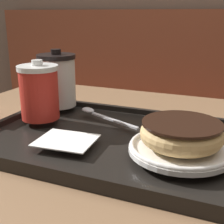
% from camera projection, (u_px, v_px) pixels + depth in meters
% --- Properties ---
extents(booth_bench, '(1.60, 0.44, 1.00)m').
position_uv_depth(booth_bench, '(127.00, 148.00, 1.61)').
color(booth_bench, brown).
rests_on(booth_bench, ground_plane).
extents(cafe_table, '(0.92, 0.83, 0.74)m').
position_uv_depth(cafe_table, '(108.00, 217.00, 0.67)').
color(cafe_table, '#846042').
rests_on(cafe_table, ground_plane).
extents(serving_tray, '(0.49, 0.34, 0.02)m').
position_uv_depth(serving_tray, '(112.00, 140.00, 0.60)').
color(serving_tray, black).
rests_on(serving_tray, cafe_table).
extents(napkin_paper, '(0.11, 0.09, 0.00)m').
position_uv_depth(napkin_paper, '(66.00, 140.00, 0.55)').
color(napkin_paper, white).
rests_on(napkin_paper, serving_tray).
extents(coffee_cup_front, '(0.08, 0.08, 0.12)m').
position_uv_depth(coffee_cup_front, '(39.00, 92.00, 0.65)').
color(coffee_cup_front, red).
rests_on(coffee_cup_front, serving_tray).
extents(coffee_cup_rear, '(0.09, 0.09, 0.14)m').
position_uv_depth(coffee_cup_rear, '(57.00, 80.00, 0.74)').
color(coffee_cup_rear, white).
rests_on(coffee_cup_rear, serving_tray).
extents(plate_with_chocolate_donut, '(0.17, 0.17, 0.01)m').
position_uv_depth(plate_with_chocolate_donut, '(180.00, 148.00, 0.50)').
color(plate_with_chocolate_donut, white).
rests_on(plate_with_chocolate_donut, serving_tray).
extents(donut_chocolate_glazed, '(0.13, 0.13, 0.04)m').
position_uv_depth(donut_chocolate_glazed, '(181.00, 133.00, 0.50)').
color(donut_chocolate_glazed, '#DBB270').
rests_on(donut_chocolate_glazed, plate_with_chocolate_donut).
extents(spoon, '(0.16, 0.08, 0.01)m').
position_uv_depth(spoon, '(96.00, 113.00, 0.69)').
color(spoon, silver).
rests_on(spoon, serving_tray).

